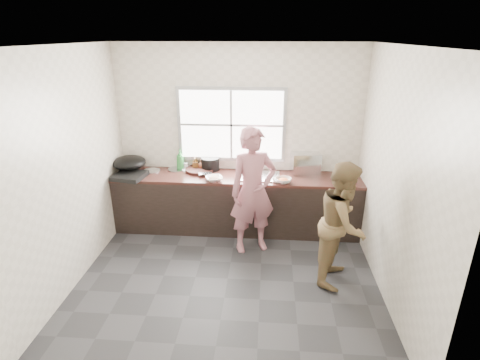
# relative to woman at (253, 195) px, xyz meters

# --- Properties ---
(floor) EXTENTS (3.60, 3.20, 0.01)m
(floor) POSITION_rel_woman_xyz_m (-0.27, -0.74, -0.81)
(floor) COLOR #2B2B2D
(floor) RESTS_ON ground
(ceiling) EXTENTS (3.60, 3.20, 0.01)m
(ceiling) POSITION_rel_woman_xyz_m (-0.27, -0.74, 1.90)
(ceiling) COLOR silver
(ceiling) RESTS_ON wall_back
(wall_back) EXTENTS (3.60, 0.01, 2.70)m
(wall_back) POSITION_rel_woman_xyz_m (-0.27, 0.87, 0.55)
(wall_back) COLOR beige
(wall_back) RESTS_ON ground
(wall_left) EXTENTS (0.01, 3.20, 2.70)m
(wall_left) POSITION_rel_woman_xyz_m (-2.07, -0.74, 0.55)
(wall_left) COLOR beige
(wall_left) RESTS_ON ground
(wall_right) EXTENTS (0.01, 3.20, 2.70)m
(wall_right) POSITION_rel_woman_xyz_m (1.54, -0.74, 0.55)
(wall_right) COLOR silver
(wall_right) RESTS_ON ground
(wall_front) EXTENTS (3.60, 0.01, 2.70)m
(wall_front) POSITION_rel_woman_xyz_m (-0.27, -2.34, 0.55)
(wall_front) COLOR silver
(wall_front) RESTS_ON ground
(cabinet) EXTENTS (3.60, 0.62, 0.82)m
(cabinet) POSITION_rel_woman_xyz_m (-0.27, 0.55, -0.39)
(cabinet) COLOR black
(cabinet) RESTS_ON floor
(countertop) EXTENTS (3.60, 0.64, 0.04)m
(countertop) POSITION_rel_woman_xyz_m (-0.27, 0.55, 0.04)
(countertop) COLOR #341A15
(countertop) RESTS_ON cabinet
(sink) EXTENTS (0.55, 0.45, 0.02)m
(sink) POSITION_rel_woman_xyz_m (0.08, 0.55, 0.06)
(sink) COLOR silver
(sink) RESTS_ON countertop
(faucet) EXTENTS (0.02, 0.02, 0.30)m
(faucet) POSITION_rel_woman_xyz_m (0.08, 0.75, 0.21)
(faucet) COLOR silver
(faucet) RESTS_ON countertop
(window_frame) EXTENTS (1.60, 0.05, 1.10)m
(window_frame) POSITION_rel_woman_xyz_m (-0.37, 0.85, 0.75)
(window_frame) COLOR #9EA0A5
(window_frame) RESTS_ON wall_back
(window_glazing) EXTENTS (1.50, 0.01, 1.00)m
(window_glazing) POSITION_rel_woman_xyz_m (-0.37, 0.83, 0.75)
(window_glazing) COLOR white
(window_glazing) RESTS_ON window_frame
(woman) EXTENTS (0.69, 0.57, 1.61)m
(woman) POSITION_rel_woman_xyz_m (0.00, 0.00, 0.00)
(woman) COLOR #AB6670
(woman) RESTS_ON floor
(person_side) EXTENTS (0.79, 0.88, 1.49)m
(person_side) POSITION_rel_woman_xyz_m (1.07, -0.60, -0.06)
(person_side) COLOR brown
(person_side) RESTS_ON floor
(cutting_board) EXTENTS (0.53, 0.53, 0.04)m
(cutting_board) POSITION_rel_woman_xyz_m (-0.84, 0.72, 0.08)
(cutting_board) COLOR black
(cutting_board) RESTS_ON countertop
(cleaver) EXTENTS (0.21, 0.15, 0.01)m
(cleaver) POSITION_rel_woman_xyz_m (-0.72, 0.51, 0.10)
(cleaver) COLOR silver
(cleaver) RESTS_ON cutting_board
(bowl_mince) EXTENTS (0.31, 0.31, 0.06)m
(bowl_mince) POSITION_rel_woman_xyz_m (-0.57, 0.34, 0.09)
(bowl_mince) COLOR white
(bowl_mince) RESTS_ON countertop
(bowl_crabs) EXTENTS (0.22, 0.22, 0.05)m
(bowl_crabs) POSITION_rel_woman_xyz_m (0.41, 0.34, 0.08)
(bowl_crabs) COLOR silver
(bowl_crabs) RESTS_ON countertop
(bowl_held) EXTENTS (0.23, 0.23, 0.06)m
(bowl_held) POSITION_rel_woman_xyz_m (0.33, 0.35, 0.08)
(bowl_held) COLOR white
(bowl_held) RESTS_ON countertop
(black_pot) EXTENTS (0.29, 0.29, 0.19)m
(black_pot) POSITION_rel_woman_xyz_m (-0.69, 0.78, 0.15)
(black_pot) COLOR black
(black_pot) RESTS_ON countertop
(plate_food) EXTENTS (0.23, 0.23, 0.02)m
(plate_food) POSITION_rel_woman_xyz_m (-1.02, 0.75, 0.06)
(plate_food) COLOR white
(plate_food) RESTS_ON countertop
(bottle_green) EXTENTS (0.14, 0.14, 0.31)m
(bottle_green) POSITION_rel_woman_xyz_m (-1.15, 0.78, 0.21)
(bottle_green) COLOR #287C33
(bottle_green) RESTS_ON countertop
(bottle_brown_tall) EXTENTS (0.09, 0.09, 0.17)m
(bottle_brown_tall) POSITION_rel_woman_xyz_m (-0.92, 0.78, 0.14)
(bottle_brown_tall) COLOR #503414
(bottle_brown_tall) RESTS_ON countertop
(bottle_brown_short) EXTENTS (0.13, 0.13, 0.15)m
(bottle_brown_short) POSITION_rel_woman_xyz_m (-0.82, 0.78, 0.13)
(bottle_brown_short) COLOR #512414
(bottle_brown_short) RESTS_ON countertop
(glass_jar) EXTENTS (0.09, 0.09, 0.10)m
(glass_jar) POSITION_rel_woman_xyz_m (-1.07, 0.78, 0.11)
(glass_jar) COLOR silver
(glass_jar) RESTS_ON countertop
(burner) EXTENTS (0.48, 0.48, 0.06)m
(burner) POSITION_rel_woman_xyz_m (-1.80, 0.36, 0.09)
(burner) COLOR black
(burner) RESTS_ON countertop
(wok) EXTENTS (0.63, 0.63, 0.19)m
(wok) POSITION_rel_woman_xyz_m (-1.87, 0.59, 0.21)
(wok) COLOR black
(wok) RESTS_ON burner
(dish_rack) EXTENTS (0.45, 0.35, 0.31)m
(dish_rack) POSITION_rel_woman_xyz_m (0.74, 0.78, 0.21)
(dish_rack) COLOR silver
(dish_rack) RESTS_ON countertop
(pot_lid_left) EXTENTS (0.31, 0.31, 0.01)m
(pot_lid_left) POSITION_rel_woman_xyz_m (-1.56, 0.66, 0.06)
(pot_lid_left) COLOR silver
(pot_lid_left) RESTS_ON countertop
(pot_lid_right) EXTENTS (0.33, 0.33, 0.01)m
(pot_lid_right) POSITION_rel_woman_xyz_m (-1.20, 0.76, 0.06)
(pot_lid_right) COLOR #AEB1B5
(pot_lid_right) RESTS_ON countertop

